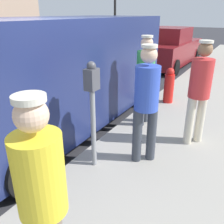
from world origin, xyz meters
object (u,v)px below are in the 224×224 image
(pedestrian_in_yellow, at_px, (42,193))
(pedestrian_in_red, at_px, (200,88))
(pedestrian_in_green, at_px, (145,76))
(parked_sedan_ahead, at_px, (168,49))
(parked_van, at_px, (67,70))
(fire_hydrant, at_px, (169,86))
(parking_meter_near, at_px, (92,99))
(pedestrian_in_blue, at_px, (146,99))

(pedestrian_in_yellow, xyz_separation_m, pedestrian_in_red, (0.45, 2.99, 0.04))
(pedestrian_in_green, bearing_deg, parked_sedan_ahead, 103.82)
(pedestrian_in_yellow, bearing_deg, parked_van, 127.06)
(pedestrian_in_yellow, distance_m, fire_hydrant, 4.78)
(parked_sedan_ahead, height_order, fire_hydrant, parked_sedan_ahead)
(parking_meter_near, height_order, parked_sedan_ahead, parking_meter_near)
(pedestrian_in_blue, relative_size, pedestrian_in_green, 1.00)
(pedestrian_in_red, distance_m, pedestrian_in_green, 1.09)
(pedestrian_in_green, relative_size, parked_sedan_ahead, 0.38)
(parked_van, relative_size, parked_sedan_ahead, 1.17)
(parking_meter_near, xyz_separation_m, pedestrian_in_yellow, (0.65, -1.57, -0.09))
(pedestrian_in_blue, relative_size, pedestrian_in_yellow, 1.04)
(parking_meter_near, height_order, parked_van, parked_van)
(pedestrian_in_red, bearing_deg, pedestrian_in_green, 164.96)
(pedestrian_in_red, bearing_deg, parking_meter_near, -127.84)
(parking_meter_near, relative_size, parked_van, 0.29)
(pedestrian_in_green, bearing_deg, parking_meter_near, -91.60)
(parked_sedan_ahead, distance_m, fire_hydrant, 5.31)
(parked_van, height_order, parked_sedan_ahead, parked_van)
(parking_meter_near, distance_m, fire_hydrant, 3.21)
(parked_van, xyz_separation_m, parked_sedan_ahead, (-0.05, 6.92, -0.41))
(pedestrian_in_red, relative_size, parked_van, 0.33)
(pedestrian_in_red, distance_m, parked_van, 2.60)
(pedestrian_in_yellow, bearing_deg, pedestrian_in_green, 100.47)
(pedestrian_in_green, xyz_separation_m, fire_hydrant, (0.05, 1.46, -0.56))
(parking_meter_near, xyz_separation_m, pedestrian_in_green, (0.05, 1.69, -0.05))
(parking_meter_near, bearing_deg, fire_hydrant, 88.18)
(pedestrian_in_blue, relative_size, parked_sedan_ahead, 0.38)
(parking_meter_near, relative_size, fire_hydrant, 1.77)
(parking_meter_near, xyz_separation_m, fire_hydrant, (0.10, 3.15, -0.61))
(pedestrian_in_blue, xyz_separation_m, pedestrian_in_green, (-0.52, 1.20, 0.00))
(pedestrian_in_yellow, bearing_deg, pedestrian_in_red, 81.50)
(parking_meter_near, distance_m, pedestrian_in_green, 1.70)
(pedestrian_in_blue, xyz_separation_m, pedestrian_in_red, (0.53, 0.92, -0.00))
(parking_meter_near, height_order, pedestrian_in_green, pedestrian_in_green)
(parked_van, distance_m, parked_sedan_ahead, 6.93)
(parked_van, bearing_deg, pedestrian_in_red, 3.05)
(pedestrian_in_blue, xyz_separation_m, pedestrian_in_yellow, (0.08, -2.06, -0.04))
(pedestrian_in_red, xyz_separation_m, parked_van, (-2.60, -0.14, 0.03))
(pedestrian_in_red, distance_m, fire_hydrant, 2.08)
(pedestrian_in_blue, relative_size, pedestrian_in_red, 1.00)
(pedestrian_in_red, bearing_deg, pedestrian_in_blue, -119.83)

